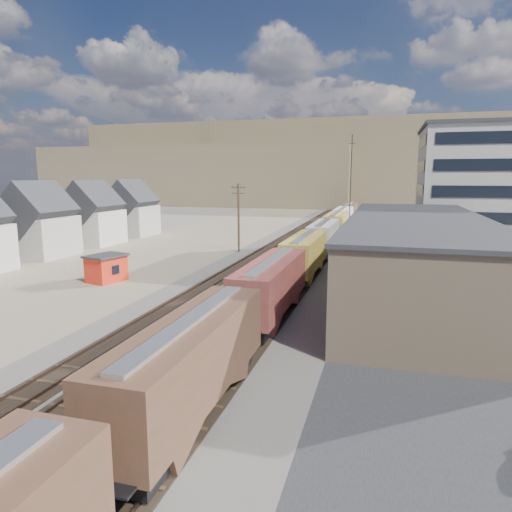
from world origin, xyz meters
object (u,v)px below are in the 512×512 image
(freight_train, at_px, (315,243))
(utility_pole_north, at_px, (239,216))
(parked_car_blue, at_px, (436,245))
(maintenance_shed, at_px, (106,268))

(freight_train, relative_size, utility_pole_north, 11.97)
(utility_pole_north, relative_size, parked_car_blue, 1.75)
(freight_train, height_order, maintenance_shed, freight_train)
(freight_train, xyz_separation_m, maintenance_shed, (-19.88, -15.11, -1.31))
(maintenance_shed, distance_m, parked_car_blue, 48.01)
(utility_pole_north, xyz_separation_m, parked_car_blue, (28.14, 10.12, -4.51))
(parked_car_blue, bearing_deg, utility_pole_north, 170.10)
(utility_pole_north, distance_m, parked_car_blue, 30.24)
(maintenance_shed, bearing_deg, freight_train, 37.23)
(freight_train, distance_m, parked_car_blue, 23.30)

